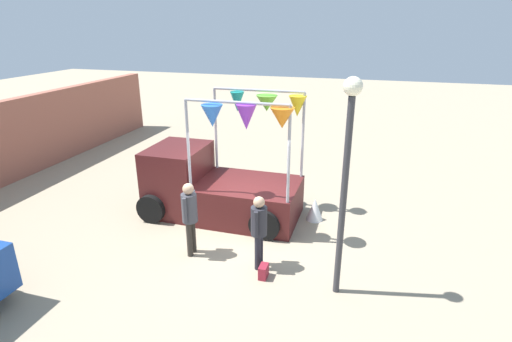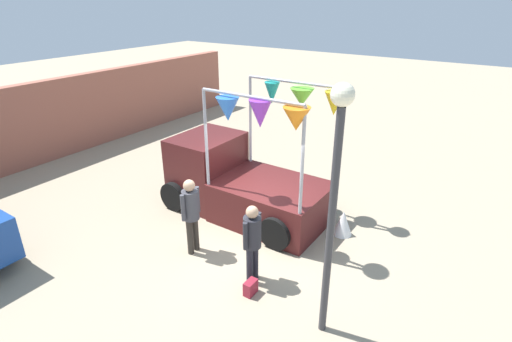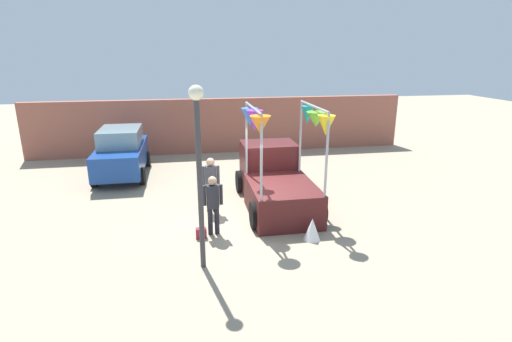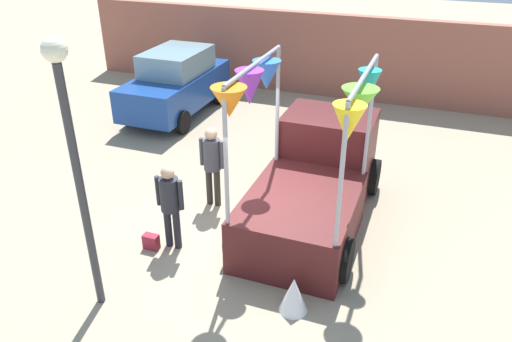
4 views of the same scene
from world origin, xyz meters
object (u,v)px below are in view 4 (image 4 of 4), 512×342
at_px(person_customer, 170,200).
at_px(street_lamp, 72,147).
at_px(parked_car, 176,83).
at_px(handbag, 151,242).
at_px(vendor_truck, 315,176).
at_px(folded_kite_bundle_white, 294,295).
at_px(person_vendor, 212,159).

height_order(person_customer, street_lamp, street_lamp).
relative_size(parked_car, handbag, 14.29).
xyz_separation_m(vendor_truck, parked_car, (-5.24, 4.07, 0.05)).
bearing_deg(vendor_truck, folded_kite_bundle_white, -81.58).
xyz_separation_m(person_customer, person_vendor, (0.06, 1.59, 0.05)).
bearing_deg(folded_kite_bundle_white, person_vendor, 135.50).
relative_size(person_customer, handbag, 5.83).
distance_m(vendor_truck, parked_car, 6.63).
relative_size(parked_car, folded_kite_bundle_white, 6.67).
xyz_separation_m(handbag, folded_kite_bundle_white, (2.85, -0.61, 0.16)).
xyz_separation_m(parked_car, street_lamp, (2.76, -7.63, 1.72)).
distance_m(vendor_truck, folded_kite_bundle_white, 2.79).
height_order(parked_car, person_vendor, parked_car).
distance_m(vendor_truck, handbag, 3.31).
bearing_deg(person_customer, folded_kite_bundle_white, -17.90).
height_order(person_vendor, street_lamp, street_lamp).
bearing_deg(vendor_truck, person_vendor, -171.63).
relative_size(vendor_truck, street_lamp, 1.01).
xyz_separation_m(vendor_truck, person_customer, (-2.10, -1.89, 0.09)).
height_order(handbag, street_lamp, street_lamp).
bearing_deg(street_lamp, parked_car, 109.92).
distance_m(street_lamp, folded_kite_bundle_white, 3.82).
height_order(person_customer, handbag, person_customer).
bearing_deg(street_lamp, folded_kite_bundle_white, 16.67).
xyz_separation_m(parked_car, folded_kite_bundle_white, (5.64, -6.77, -0.64)).
relative_size(handbag, street_lamp, 0.07).
bearing_deg(person_vendor, person_customer, -92.25).
bearing_deg(person_vendor, handbag, -102.98).
bearing_deg(street_lamp, person_customer, 77.44).
bearing_deg(vendor_truck, street_lamp, -124.82).
bearing_deg(person_customer, person_vendor, 87.75).
distance_m(handbag, folded_kite_bundle_white, 2.92).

